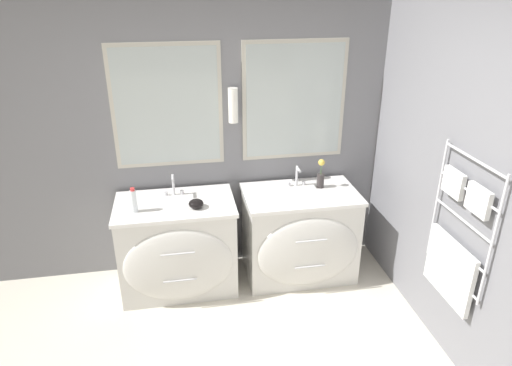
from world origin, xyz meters
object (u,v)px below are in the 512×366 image
vanity_left (178,247)px  amenity_bowl (196,204)px  flower_vase (321,176)px  toiletry_bottle (134,201)px  vanity_right (300,235)px

vanity_left → amenity_bowl: size_ratio=8.17×
amenity_bowl → flower_vase: bearing=10.4°
toiletry_bottle → flower_vase: bearing=6.6°
toiletry_bottle → amenity_bowl: bearing=-2.3°
vanity_right → toiletry_bottle: bearing=-177.5°
flower_vase → amenity_bowl: bearing=-169.6°
amenity_bowl → flower_vase: 1.16m
vanity_right → toiletry_bottle: toiletry_bottle is taller
vanity_left → vanity_right: size_ratio=1.00×
vanity_left → toiletry_bottle: (-0.32, -0.06, 0.51)m
toiletry_bottle → vanity_left: bearing=11.0°
vanity_right → toiletry_bottle: (-1.43, -0.06, 0.51)m
toiletry_bottle → flower_vase: flower_vase is taller
toiletry_bottle → vanity_right: bearing=2.5°
vanity_right → amenity_bowl: (-0.93, -0.08, 0.45)m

